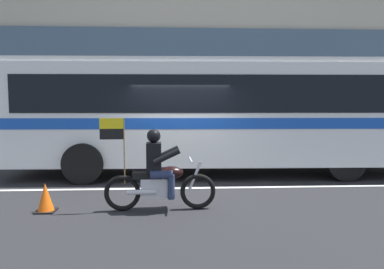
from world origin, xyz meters
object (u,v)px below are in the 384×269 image
object	(u,v)px
traffic_cone	(46,198)
motorcycle_with_rider	(159,176)
transit_bus	(219,109)
fire_hydrant	(73,144)

from	to	relation	value
traffic_cone	motorcycle_with_rider	bearing A→B (deg)	0.31
transit_bus	traffic_cone	bearing A→B (deg)	-136.70
motorcycle_with_rider	traffic_cone	xyz separation A→B (m)	(-2.14, -0.01, -0.41)
transit_bus	fire_hydrant	world-z (taller)	transit_bus
motorcycle_with_rider	transit_bus	bearing A→B (deg)	65.52
motorcycle_with_rider	fire_hydrant	world-z (taller)	motorcycle_with_rider
transit_bus	fire_hydrant	xyz separation A→B (m)	(-5.01, 3.06, -1.36)
motorcycle_with_rider	fire_hydrant	distance (m)	7.41
fire_hydrant	traffic_cone	bearing A→B (deg)	-79.13
motorcycle_with_rider	traffic_cone	bearing A→B (deg)	-179.69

